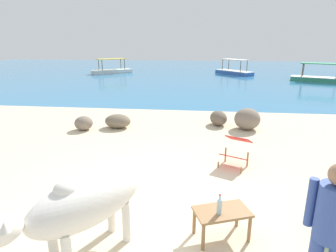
# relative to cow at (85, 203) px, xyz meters

# --- Properties ---
(sand_beach) EXTENTS (18.00, 14.00, 0.04)m
(sand_beach) POSITION_rel_cow_xyz_m (0.75, 1.30, -0.78)
(sand_beach) COLOR beige
(sand_beach) RESTS_ON ground
(water_surface) EXTENTS (60.00, 36.00, 0.03)m
(water_surface) POSITION_rel_cow_xyz_m (0.75, 23.30, -0.80)
(water_surface) COLOR teal
(water_surface) RESTS_ON ground
(cow) EXTENTS (1.50, 1.92, 1.16)m
(cow) POSITION_rel_cow_xyz_m (0.00, 0.00, 0.00)
(cow) COLOR silver
(cow) RESTS_ON sand_beach
(low_bench_table) EXTENTS (0.87, 0.68, 0.43)m
(low_bench_table) POSITION_rel_cow_xyz_m (1.73, 0.54, -0.40)
(low_bench_table) COLOR olive
(low_bench_table) RESTS_ON sand_beach
(bottle) EXTENTS (0.07, 0.07, 0.30)m
(bottle) POSITION_rel_cow_xyz_m (1.68, 0.46, -0.21)
(bottle) COLOR #A3C6D1
(bottle) RESTS_ON low_bench_table
(deck_chair_near) EXTENTS (0.81, 0.92, 0.68)m
(deck_chair_near) POSITION_rel_cow_xyz_m (2.21, 3.11, -0.38)
(deck_chair_near) COLOR olive
(deck_chair_near) RESTS_ON sand_beach
(person_standing) EXTENTS (0.42, 0.35, 1.62)m
(person_standing) POSITION_rel_cow_xyz_m (2.69, -0.43, 0.18)
(person_standing) COLOR #334C99
(person_standing) RESTS_ON sand_beach
(shore_rock_large) EXTENTS (0.70, 0.87, 0.48)m
(shore_rock_large) POSITION_rel_cow_xyz_m (2.00, 6.32, -0.52)
(shore_rock_large) COLOR #6B5B4C
(shore_rock_large) RESTS_ON sand_beach
(shore_rock_medium) EXTENTS (0.93, 0.79, 0.44)m
(shore_rock_medium) POSITION_rel_cow_xyz_m (-1.27, 5.64, -0.54)
(shore_rock_medium) COLOR #756651
(shore_rock_medium) RESTS_ON sand_beach
(shore_rock_small) EXTENTS (0.79, 0.79, 0.44)m
(shore_rock_small) POSITION_rel_cow_xyz_m (-2.27, 5.28, -0.54)
(shore_rock_small) COLOR gray
(shore_rock_small) RESTS_ON sand_beach
(shore_rock_flat) EXTENTS (1.03, 1.06, 0.68)m
(shore_rock_flat) POSITION_rel_cow_xyz_m (2.88, 5.95, -0.42)
(shore_rock_flat) COLOR gray
(shore_rock_flat) RESTS_ON sand_beach
(boat_green) EXTENTS (3.83, 2.51, 1.29)m
(boat_green) POSITION_rel_cow_xyz_m (9.69, 18.46, -0.51)
(boat_green) COLOR #338E66
(boat_green) RESTS_ON water_surface
(boat_blue) EXTENTS (3.23, 3.57, 1.29)m
(boat_blue) POSITION_rel_cow_xyz_m (4.19, 22.54, -0.51)
(boat_blue) COLOR #3866B7
(boat_blue) RESTS_ON water_surface
(boat_white) EXTENTS (3.50, 3.32, 1.29)m
(boat_white) POSITION_rel_cow_xyz_m (-6.67, 22.19, -0.51)
(boat_white) COLOR white
(boat_white) RESTS_ON water_surface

